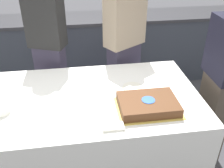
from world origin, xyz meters
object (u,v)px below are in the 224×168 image
(cake, at_px, (148,104))
(person_standing_back, at_px, (49,48))
(person_cutting_cake, at_px, (124,47))
(person_seated_right, at_px, (220,81))

(cake, xyz_separation_m, person_standing_back, (-0.78, 0.97, 0.08))
(person_cutting_cake, bearing_deg, person_seated_right, 100.13)
(person_standing_back, bearing_deg, person_cutting_cake, -158.08)
(person_cutting_cake, relative_size, person_seated_right, 1.05)
(cake, height_order, person_seated_right, person_seated_right)
(cake, distance_m, person_seated_right, 0.73)
(person_cutting_cake, xyz_separation_m, person_seated_right, (0.69, -0.75, -0.04))
(person_cutting_cake, relative_size, person_standing_back, 0.98)
(person_cutting_cake, distance_m, person_standing_back, 0.78)
(person_seated_right, relative_size, person_standing_back, 0.93)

